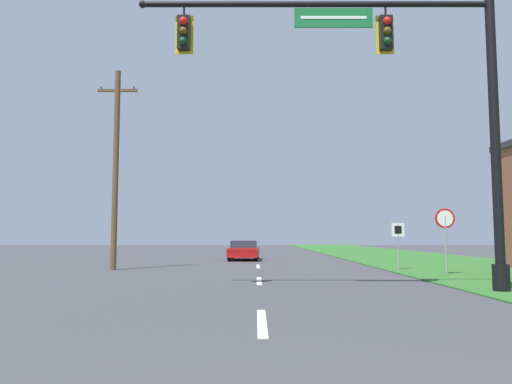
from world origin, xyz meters
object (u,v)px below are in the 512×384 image
object	(u,v)px
car_ahead	(242,250)
stop_sign	(443,226)
route_sign_post	(396,235)
signal_mast	(407,93)
utility_pole_near	(114,165)

from	to	relation	value
car_ahead	stop_sign	distance (m)	14.78
route_sign_post	car_ahead	bearing A→B (deg)	126.43
car_ahead	route_sign_post	bearing A→B (deg)	-53.57
stop_sign	route_sign_post	size ratio (longest dim) A/B	1.23
signal_mast	stop_sign	distance (m)	7.39
signal_mast	car_ahead	xyz separation A→B (m)	(-4.94, 18.10, -4.79)
car_ahead	signal_mast	bearing A→B (deg)	-74.75
signal_mast	stop_sign	world-z (taller)	signal_mast
car_ahead	route_sign_post	size ratio (longest dim) A/B	2.16
stop_sign	utility_pole_near	size ratio (longest dim) A/B	0.28
stop_sign	route_sign_post	bearing A→B (deg)	109.04
route_sign_post	signal_mast	bearing A→B (deg)	-103.47
car_ahead	stop_sign	world-z (taller)	stop_sign
car_ahead	stop_sign	bearing A→B (deg)	-57.12
car_ahead	utility_pole_near	bearing A→B (deg)	-120.90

